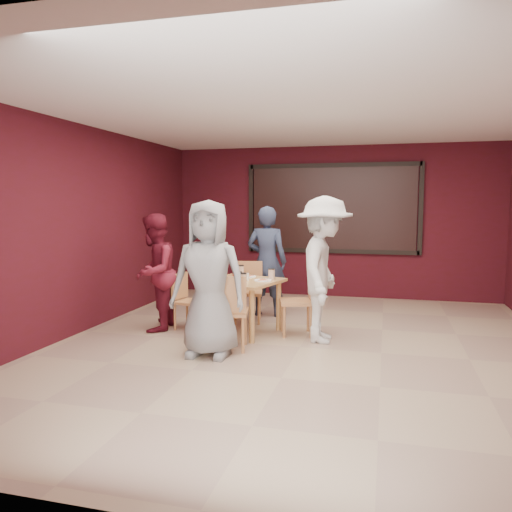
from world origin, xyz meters
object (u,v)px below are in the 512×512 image
(diner_back, at_px, (267,261))
(diner_front, at_px, (209,279))
(chair_right, at_px, (302,297))
(chair_left, at_px, (186,298))
(dining_table, at_px, (242,286))
(diner_left, at_px, (154,272))
(diner_right, at_px, (324,269))
(chair_front, at_px, (228,308))
(chair_back, at_px, (248,288))

(diner_back, bearing_deg, diner_front, 86.31)
(chair_right, xyz_separation_m, diner_back, (-0.72, 1.00, 0.35))
(chair_left, distance_m, diner_back, 1.46)
(dining_table, relative_size, diner_back, 0.66)
(diner_front, relative_size, diner_back, 1.05)
(diner_front, height_order, diner_left, diner_front)
(diner_front, height_order, diner_right, diner_right)
(chair_front, relative_size, chair_back, 1.03)
(dining_table, bearing_deg, diner_left, -172.99)
(chair_back, distance_m, diner_front, 1.80)
(diner_back, relative_size, diner_right, 0.93)
(chair_right, relative_size, diner_front, 0.50)
(dining_table, xyz_separation_m, chair_left, (-0.82, 0.03, -0.20))
(dining_table, relative_size, chair_left, 1.45)
(chair_back, distance_m, diner_back, 0.58)
(chair_front, height_order, chair_left, chair_front)
(chair_left, height_order, diner_left, diner_left)
(chair_front, relative_size, diner_front, 0.51)
(diner_left, bearing_deg, diner_back, 127.47)
(chair_back, bearing_deg, chair_front, -82.82)
(chair_back, distance_m, diner_right, 1.53)
(chair_right, xyz_separation_m, diner_right, (0.31, -0.24, 0.41))
(chair_back, xyz_separation_m, diner_left, (-1.09, -0.85, 0.30))
(diner_front, bearing_deg, chair_back, 89.63)
(diner_left, distance_m, diner_right, 2.32)
(chair_right, bearing_deg, diner_right, -37.43)
(diner_right, bearing_deg, chair_left, 84.22)
(chair_back, bearing_deg, diner_front, -89.02)
(chair_left, xyz_separation_m, diner_front, (0.74, -1.09, 0.46))
(diner_back, xyz_separation_m, diner_right, (1.03, -1.23, 0.06))
(dining_table, xyz_separation_m, diner_front, (-0.08, -1.06, 0.25))
(dining_table, height_order, chair_back, chair_back)
(chair_front, bearing_deg, diner_front, -126.01)
(chair_back, height_order, diner_left, diner_left)
(chair_left, relative_size, diner_right, 0.42)
(diner_left, height_order, diner_right, diner_right)
(chair_front, bearing_deg, diner_right, 34.56)
(diner_front, xyz_separation_m, diner_left, (-1.12, 0.91, -0.09))
(chair_left, relative_size, chair_right, 0.86)
(diner_back, height_order, diner_left, diner_back)
(diner_back, relative_size, diner_left, 1.06)
(diner_front, height_order, diner_back, diner_front)
(diner_front, xyz_separation_m, diner_right, (1.19, 0.93, 0.03))
(chair_right, bearing_deg, diner_left, -172.59)
(chair_right, relative_size, diner_left, 0.56)
(chair_left, relative_size, diner_back, 0.45)
(chair_back, height_order, chair_right, chair_right)
(dining_table, height_order, diner_back, diner_back)
(chair_front, xyz_separation_m, diner_right, (1.03, 0.71, 0.40))
(dining_table, relative_size, diner_front, 0.63)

